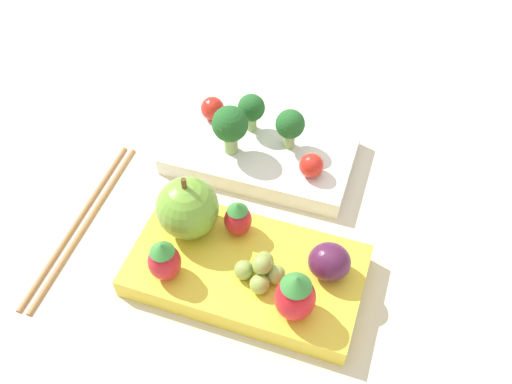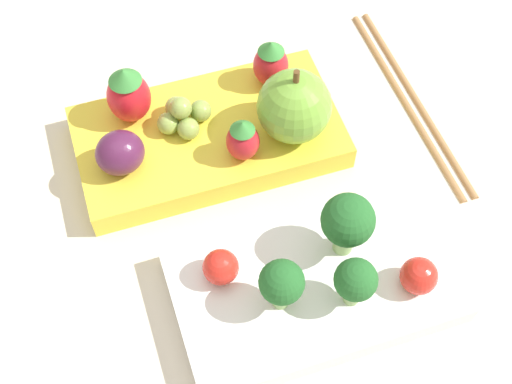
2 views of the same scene
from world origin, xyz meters
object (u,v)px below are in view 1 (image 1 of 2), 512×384
Objects in this scene: broccoli_floret_0 at (230,125)px; cherry_tomato_0 at (212,108)px; apple at (187,208)px; strawberry_0 at (238,218)px; bento_box_fruit at (250,271)px; strawberry_2 at (164,260)px; cherry_tomato_1 at (311,165)px; bento_box_savoury at (261,152)px; plum at (329,262)px; broccoli_floret_1 at (290,125)px; chopsticks_pair at (82,221)px; broccoli_floret_2 at (251,109)px; grape_cluster at (262,271)px; strawberry_1 at (295,296)px.

broccoli_floret_0 is 2.18× the size of cherry_tomato_0.
apple reaches higher than cherry_tomato_0.
broccoli_floret_0 is 1.45× the size of strawberry_0.
strawberry_2 reaches higher than bento_box_fruit.
bento_box_savoury is at bearing 149.84° from cherry_tomato_1.
broccoli_floret_0 reaches higher than plum.
cherry_tomato_1 is at bearing 70.44° from bento_box_fruit.
apple reaches higher than bento_box_savoury.
bento_box_fruit is 0.15m from broccoli_floret_0.
apple is (-0.05, -0.12, 0.04)m from bento_box_savoury.
bento_box_fruit is 8.59× the size of cherry_tomato_0.
broccoli_floret_1 is at bearing 64.25° from strawberry_2.
cherry_tomato_1 is at bearing 21.05° from chopsticks_pair.
broccoli_floret_0 is 0.06m from broccoli_floret_1.
cherry_tomato_1 is 0.18m from strawberry_2.
strawberry_0 is at bearing 115.69° from bento_box_fruit.
cherry_tomato_1 is 0.37× the size of apple.
bento_box_fruit is 0.18m from broccoli_floret_2.
broccoli_floret_1 reaches higher than broccoli_floret_2.
strawberry_0 reaches higher than bento_box_fruit.
broccoli_floret_2 reaches higher than bento_box_savoury.
strawberry_2 is 0.08m from grape_cluster.
broccoli_floret_1 is 1.79× the size of cherry_tomato_0.
broccoli_floret_0 is at bearing 107.55° from bento_box_fruit.
strawberry_2 is at bearing -133.43° from strawberry_0.
plum is at bearing -52.06° from cherry_tomato_0.
grape_cluster is (-0.00, -0.17, -0.02)m from broccoli_floret_1.
cherry_tomato_0 is 0.50× the size of strawberry_1.
cherry_tomato_1 is 0.12m from plum.
grape_cluster is at bearing -90.83° from broccoli_floret_1.
broccoli_floret_2 is 0.85× the size of strawberry_1.
broccoli_floret_2 is 1.14× the size of strawberry_0.
bento_box_fruit is at bearing -80.79° from broccoli_floret_2.
broccoli_floret_1 is 0.20m from strawberry_1.
broccoli_floret_2 is 0.66× the size of apple.
strawberry_0 is at bearing -0.26° from chopsticks_pair.
strawberry_1 is 0.04m from grape_cluster.
grape_cluster is (-0.03, -0.13, 0.00)m from cherry_tomato_1.
grape_cluster is (0.04, -0.19, -0.02)m from broccoli_floret_2.
plum is 0.90× the size of grape_cluster.
strawberry_2 reaches higher than cherry_tomato_1.
strawberry_0 is (-0.06, -0.08, 0.01)m from cherry_tomato_1.
strawberry_0 reaches higher than cherry_tomato_0.
bento_box_fruit is 0.07m from plum.
strawberry_0 is (-0.02, 0.03, 0.03)m from bento_box_fruit.
broccoli_floret_0 is 1.38× the size of grape_cluster.
broccoli_floret_1 is at bearing -18.99° from cherry_tomato_0.
strawberry_1 is at bearing -50.72° from strawberry_0.
cherry_tomato_0 is at bearing 166.50° from broccoli_floret_2.
bento_box_fruit is 4.79× the size of broccoli_floret_1.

